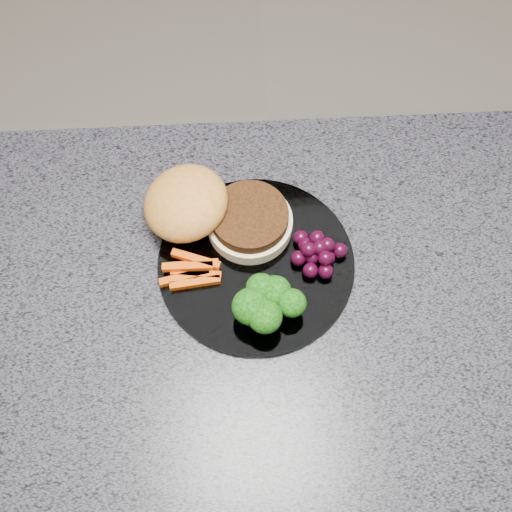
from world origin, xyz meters
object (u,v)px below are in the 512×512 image
(plate, at_px, (256,264))
(burger, at_px, (209,211))
(grape_bunch, at_px, (317,252))
(island_cabinet, at_px, (303,402))

(plate, xyz_separation_m, burger, (-0.06, 0.07, 0.03))
(plate, height_order, burger, burger)
(burger, xyz_separation_m, grape_bunch, (0.14, -0.06, -0.01))
(grape_bunch, bearing_deg, plate, -177.15)
(burger, bearing_deg, plate, -47.91)
(burger, distance_m, grape_bunch, 0.15)
(burger, bearing_deg, island_cabinet, -42.41)
(plate, height_order, grape_bunch, grape_bunch)
(burger, height_order, grape_bunch, burger)
(island_cabinet, height_order, burger, burger)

